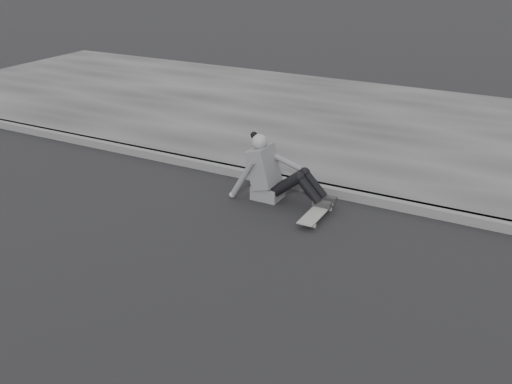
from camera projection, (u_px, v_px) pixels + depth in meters
ground at (436, 353)px, 4.73m from camera, size 80.00×80.00×0.00m
curb at (483, 221)px, 6.78m from camera, size 24.00×0.16×0.12m
sidewalk at (510, 146)px, 9.22m from camera, size 24.00×6.00×0.12m
skateboard at (317, 213)px, 6.98m from camera, size 0.20×0.78×0.09m
seated_woman at (273, 173)px, 7.37m from camera, size 1.38×0.46×0.88m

